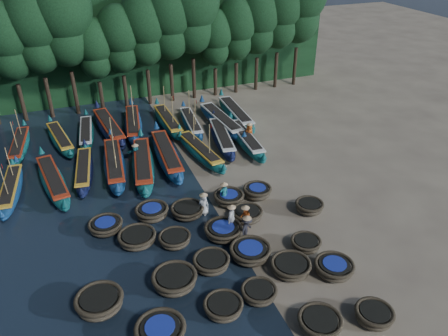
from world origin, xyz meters
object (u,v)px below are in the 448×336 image
object	(u,v)px
coracle_23	(229,198)
long_boat_7	(222,138)
long_boat_15	(191,123)
long_boat_16	(221,121)
coracle_8	(291,267)
coracle_9	(334,268)
coracle_3	(320,323)
coracle_14	(306,243)
long_boat_13	(133,124)
coracle_22	(187,210)
long_boat_11	(86,133)
coracle_24	(257,191)
long_boat_0	(11,189)
coracle_13	(250,252)
coracle_21	(152,212)
coracle_7	(259,292)
coracle_20	(106,226)
long_boat_6	(200,151)
long_boat_14	(168,121)
fisherman_0	(204,203)
fisherman_5	(136,154)
coracle_10	(100,302)
coracle_16	(175,239)
fisherman_2	(245,217)
long_boat_12	(109,127)
coracle_11	(175,280)
long_boat_17	(236,114)
long_boat_4	(143,164)
long_boat_5	(167,155)
long_boat_2	(84,170)
coracle_18	(247,214)
coracle_5	(160,332)
long_boat_8	(246,139)
fisherman_4	(231,218)
coracle_12	(211,262)
long_boat_10	(60,139)
long_boat_1	(53,180)
coracle_4	(374,315)
fisherman_6	(249,133)
coracle_6	(223,307)
coracle_17	(223,231)
fisherman_1	(224,193)
coracle_19	(309,206)

from	to	relation	value
coracle_23	long_boat_7	bearing A→B (deg)	72.31
long_boat_15	long_boat_16	xyz separation A→B (m)	(2.53, -0.74, 0.11)
coracle_8	coracle_9	size ratio (longest dim) A/B	1.04
coracle_3	coracle_8	size ratio (longest dim) A/B	0.99
coracle_14	long_boat_13	distance (m)	20.03
coracle_22	long_boat_11	bearing A→B (deg)	109.39
coracle_24	long_boat_0	world-z (taller)	long_boat_0
coracle_13	coracle_21	xyz separation A→B (m)	(-4.18, 5.52, 0.01)
coracle_7	coracle_20	distance (m)	10.16
coracle_20	long_boat_7	bearing A→B (deg)	38.28
long_boat_6	long_boat_14	xyz separation A→B (m)	(-0.90, 6.31, 0.01)
fisherman_0	fisherman_5	world-z (taller)	fisherman_5
coracle_10	coracle_16	distance (m)	5.67
coracle_21	fisherman_2	distance (m)	5.79
coracle_16	long_boat_12	size ratio (longest dim) A/B	0.25
coracle_21	long_boat_16	world-z (taller)	long_boat_16
coracle_11	long_boat_17	bearing A→B (deg)	59.44
coracle_14	coracle_21	bearing A→B (deg)	141.56
long_boat_4	long_boat_12	distance (m)	7.45
coracle_22	long_boat_5	size ratio (longest dim) A/B	0.26
coracle_24	long_boat_2	bearing A→B (deg)	146.68
coracle_18	long_boat_12	distance (m)	16.57
coracle_5	long_boat_6	world-z (taller)	long_boat_6
fisherman_0	long_boat_8	bearing A→B (deg)	98.27
coracle_11	long_boat_4	size ratio (longest dim) A/B	0.26
coracle_21	long_boat_14	xyz separation A→B (m)	(4.31, 12.74, 0.09)
coracle_13	coracle_24	world-z (taller)	same
coracle_13	coracle_20	distance (m)	8.75
coracle_21	coracle_7	bearing A→B (deg)	-67.73
long_boat_5	fisherman_4	xyz separation A→B (m)	(1.45, -9.54, 0.34)
coracle_12	long_boat_10	distance (m)	19.27
fisherman_0	long_boat_1	bearing A→B (deg)	-170.47
coracle_3	coracle_4	size ratio (longest dim) A/B	1.29
coracle_20	fisherman_6	xyz separation A→B (m)	(12.60, 7.59, 0.52)
coracle_9	long_boat_5	xyz separation A→B (m)	(-5.12, 14.79, 0.19)
coracle_4	coracle_8	size ratio (longest dim) A/B	0.77
coracle_6	coracle_8	distance (m)	4.42
coracle_17	coracle_10	bearing A→B (deg)	-157.83
coracle_11	coracle_17	bearing A→B (deg)	37.65
coracle_8	fisherman_6	world-z (taller)	fisherman_6
coracle_12	coracle_22	bearing A→B (deg)	88.00
fisherman_1	long_boat_8	bearing A→B (deg)	-130.39
coracle_19	long_boat_6	bearing A→B (deg)	114.22
coracle_3	long_boat_15	xyz separation A→B (m)	(0.96, 22.67, 0.08)
long_boat_5	coracle_23	bearing A→B (deg)	-68.05
long_boat_8	long_boat_16	distance (m)	4.05
coracle_22	fisherman_2	distance (m)	3.76
fisherman_1	long_boat_17	bearing A→B (deg)	-123.09
coracle_13	fisherman_5	xyz separation A→B (m)	(-3.74, 12.67, 0.39)
fisherman_0	coracle_3	bearing A→B (deg)	-31.70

